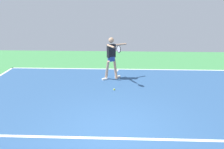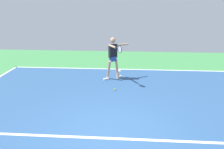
# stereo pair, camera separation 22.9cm
# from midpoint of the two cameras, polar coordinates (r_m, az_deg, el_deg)

# --- Properties ---
(ground_plane) EXTENTS (19.78, 19.78, 0.00)m
(ground_plane) POSITION_cam_midpoint_polar(r_m,az_deg,el_deg) (5.96, -0.82, -14.86)
(ground_plane) COLOR #428E4C
(court_surface) EXTENTS (10.79, 11.56, 0.00)m
(court_surface) POSITION_cam_midpoint_polar(r_m,az_deg,el_deg) (5.96, -0.82, -14.84)
(court_surface) COLOR #2D5484
(court_surface) RESTS_ON ground_plane
(court_line_baseline_near) EXTENTS (10.79, 0.10, 0.01)m
(court_line_baseline_near) POSITION_cam_midpoint_polar(r_m,az_deg,el_deg) (11.21, 0.75, 1.38)
(court_line_baseline_near) COLOR white
(court_line_baseline_near) RESTS_ON ground_plane
(court_line_service) EXTENTS (8.10, 0.10, 0.01)m
(court_line_service) POSITION_cam_midpoint_polar(r_m,az_deg,el_deg) (5.79, -0.93, -15.94)
(court_line_service) COLOR white
(court_line_service) RESTS_ON ground_plane
(court_line_centre_mark) EXTENTS (0.10, 0.30, 0.01)m
(court_line_centre_mark) POSITION_cam_midpoint_polar(r_m,az_deg,el_deg) (11.01, 0.72, 1.08)
(court_line_centre_mark) COLOR white
(court_line_centre_mark) RESTS_ON ground_plane
(tennis_player) EXTENTS (1.05, 1.41, 1.82)m
(tennis_player) POSITION_cam_midpoint_polar(r_m,az_deg,el_deg) (9.52, -0.75, 4.88)
(tennis_player) COLOR tan
(tennis_player) RESTS_ON ground_plane
(tennis_ball_centre_court) EXTENTS (0.07, 0.07, 0.07)m
(tennis_ball_centre_court) POSITION_cam_midpoint_polar(r_m,az_deg,el_deg) (8.58, -0.21, -3.81)
(tennis_ball_centre_court) COLOR #CCE033
(tennis_ball_centre_court) RESTS_ON ground_plane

